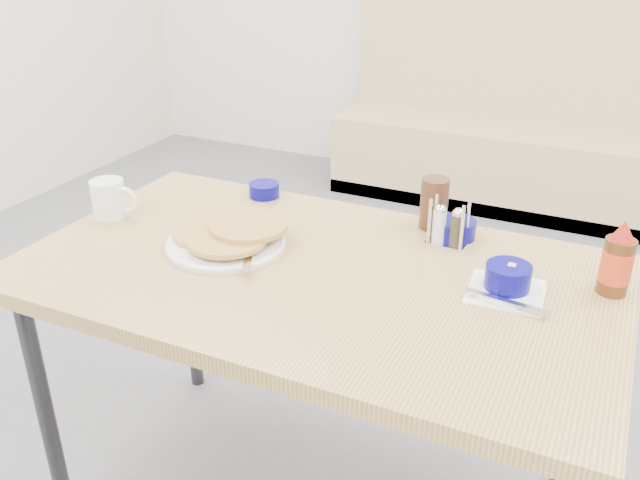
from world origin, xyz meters
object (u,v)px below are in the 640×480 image
at_px(pancake_plate, 228,238).
at_px(amber_tumbler, 434,203).
at_px(coffee_mug, 110,198).
at_px(creamer_bowl, 264,190).
at_px(booth_bench, 508,140).
at_px(syrup_bottle, 617,262).
at_px(grits_setting, 507,281).
at_px(condiment_caddy, 448,228).
at_px(dining_table, 314,291).
at_px(butter_bowl, 455,229).

xyz_separation_m(pancake_plate, amber_tumbler, (0.43, 0.33, 0.05)).
bearing_deg(coffee_mug, creamer_bowl, 44.56).
bearing_deg(booth_bench, syrup_bottle, -74.81).
distance_m(grits_setting, condiment_caddy, 0.26).
relative_size(amber_tumbler, syrup_bottle, 0.79).
height_order(dining_table, butter_bowl, butter_bowl).
distance_m(coffee_mug, butter_bowl, 0.93).
distance_m(amber_tumbler, condiment_caddy, 0.10).
bearing_deg(amber_tumbler, condiment_caddy, -52.49).
bearing_deg(grits_setting, condiment_caddy, 135.24).
distance_m(creamer_bowl, condiment_caddy, 0.58).
bearing_deg(coffee_mug, amber_tumbler, 20.33).
relative_size(pancake_plate, grits_setting, 1.57).
distance_m(amber_tumbler, syrup_bottle, 0.48).
distance_m(pancake_plate, amber_tumbler, 0.54).
bearing_deg(booth_bench, grits_setting, -80.05).
relative_size(coffee_mug, butter_bowl, 1.27).
bearing_deg(creamer_bowl, pancake_plate, -76.22).
distance_m(booth_bench, syrup_bottle, 2.49).
xyz_separation_m(pancake_plate, butter_bowl, (0.50, 0.29, 0.00)).
bearing_deg(coffee_mug, grits_setting, 2.16).
bearing_deg(butter_bowl, condiment_caddy, -100.11).
relative_size(dining_table, butter_bowl, 13.38).
height_order(amber_tumbler, condiment_caddy, amber_tumbler).
bearing_deg(dining_table, amber_tumbler, 61.49).
distance_m(grits_setting, syrup_bottle, 0.24).
distance_m(dining_table, butter_bowl, 0.41).
distance_m(pancake_plate, creamer_bowl, 0.33).
height_order(pancake_plate, butter_bowl, pancake_plate).
height_order(booth_bench, amber_tumbler, booth_bench).
xyz_separation_m(dining_table, grits_setting, (0.43, 0.08, 0.09)).
relative_size(pancake_plate, butter_bowl, 2.86).
relative_size(booth_bench, coffee_mug, 14.28).
bearing_deg(booth_bench, butter_bowl, -83.49).
bearing_deg(amber_tumbler, coffee_mug, -159.67).
height_order(butter_bowl, condiment_caddy, condiment_caddy).
height_order(booth_bench, dining_table, booth_bench).
xyz_separation_m(dining_table, pancake_plate, (-0.25, 0.01, 0.08)).
distance_m(coffee_mug, grits_setting, 1.07).
distance_m(pancake_plate, butter_bowl, 0.58).
xyz_separation_m(butter_bowl, condiment_caddy, (-0.01, -0.05, 0.02)).
distance_m(dining_table, coffee_mug, 0.65).
bearing_deg(condiment_caddy, dining_table, -128.83).
height_order(coffee_mug, condiment_caddy, condiment_caddy).
bearing_deg(coffee_mug, pancake_plate, -3.14).
xyz_separation_m(grits_setting, amber_tumbler, (-0.25, 0.26, 0.04)).
bearing_deg(coffee_mug, syrup_bottle, 6.31).
bearing_deg(syrup_bottle, amber_tumbler, 160.31).
height_order(grits_setting, condiment_caddy, condiment_caddy).
xyz_separation_m(pancake_plate, condiment_caddy, (0.49, 0.25, 0.02)).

